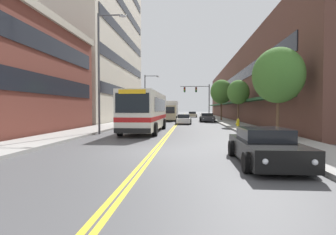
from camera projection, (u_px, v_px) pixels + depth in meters
The scene contains 22 objects.
ground_plane at pixel (181, 119), 48.94m from camera, with size 240.00×240.00×0.00m, color #4C4C4F.
sidewalk_left at pixel (143, 119), 49.51m from camera, with size 3.11×106.00×0.17m.
sidewalk_right at pixel (219, 119), 48.37m from camera, with size 3.11×106.00×0.17m.
centre_line at pixel (181, 119), 48.94m from camera, with size 0.34×106.00×0.01m.
brick_storefront_left at pixel (3, 75), 21.03m from camera, with size 9.24×14.95×9.29m.
office_tower_left at pixel (90, 38), 43.44m from camera, with size 12.08×28.03×27.28m.
storefront_row_right at pixel (251, 90), 47.72m from camera, with size 9.10×68.00×10.57m.
city_bus at pixel (146, 110), 22.30m from camera, with size 2.83×10.71×3.27m.
car_charcoal_parked_left_near at pixel (142, 120), 32.37m from camera, with size 2.07×4.63×1.32m.
car_beige_parked_left_mid at pixel (151, 117), 40.31m from camera, with size 1.99×4.23×1.26m.
car_black_parked_right_foreground at pixel (265, 147), 9.32m from camera, with size 2.10×4.70×1.26m.
car_dark_grey_parked_right_mid at pixel (207, 118), 39.43m from camera, with size 2.16×4.89×1.28m.
car_white_moving_lead at pixel (184, 119), 33.53m from camera, with size 1.98×4.40×1.23m.
car_champagne_moving_second at pixel (192, 115), 59.35m from camera, with size 2.11×4.15×1.28m.
box_truck at pixel (170, 111), 43.15m from camera, with size 2.67×7.77×3.19m.
traffic_signal_mast at pixel (199, 95), 47.67m from camera, with size 5.34×0.38×6.38m.
street_lamp_left_near at pixel (102, 64), 19.93m from camera, with size 2.25×0.28×9.17m.
street_lamp_left_far at pixel (147, 93), 40.81m from camera, with size 2.41×0.28×7.20m.
street_tree_right_near at pixel (278, 75), 15.82m from camera, with size 3.05×3.05×5.49m.
street_tree_right_mid at pixel (238, 92), 29.10m from camera, with size 2.45×2.45×4.97m.
street_tree_right_far at pixel (221, 92), 40.95m from camera, with size 3.43×3.43×6.33m.
fire_hydrant at pixel (238, 124), 23.41m from camera, with size 0.35×0.27×0.90m.
Camera 1 is at (1.59, -11.93, 1.96)m, focal length 28.00 mm.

